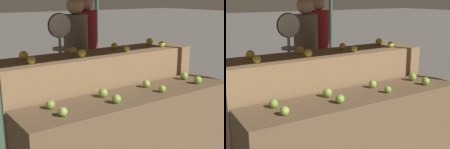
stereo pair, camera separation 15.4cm
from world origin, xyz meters
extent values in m
cylinder|color=#33513D|center=(1.52, 3.02, 1.19)|extent=(0.07, 0.07, 2.37)
cube|color=brown|center=(0.00, 0.00, 0.38)|extent=(2.35, 0.55, 0.77)
cube|color=olive|center=(0.00, 0.60, 0.55)|extent=(2.35, 0.55, 1.10)
sphere|color=#8EB247|center=(-0.82, -0.11, 0.81)|extent=(0.08, 0.08, 0.08)
sphere|color=#84AD3D|center=(-0.29, -0.10, 0.81)|extent=(0.08, 0.08, 0.08)
sphere|color=#84AD3D|center=(0.29, -0.10, 0.80)|extent=(0.07, 0.07, 0.07)
sphere|color=#84AD3D|center=(0.82, -0.11, 0.81)|extent=(0.09, 0.09, 0.09)
sphere|color=#7AA338|center=(-0.84, 0.11, 0.81)|extent=(0.08, 0.08, 0.08)
sphere|color=#84AD3D|center=(-0.29, 0.11, 0.81)|extent=(0.09, 0.09, 0.09)
sphere|color=#8EB247|center=(0.27, 0.12, 0.81)|extent=(0.08, 0.08, 0.08)
sphere|color=#84AD3D|center=(0.84, 0.10, 0.81)|extent=(0.09, 0.09, 0.09)
sphere|color=gold|center=(-0.84, 0.48, 1.14)|extent=(0.08, 0.08, 0.08)
sphere|color=yellow|center=(-0.29, 0.50, 1.14)|extent=(0.08, 0.08, 0.08)
sphere|color=yellow|center=(0.28, 0.49, 1.13)|extent=(0.07, 0.07, 0.07)
sphere|color=gold|center=(0.83, 0.48, 1.13)|extent=(0.07, 0.07, 0.07)
sphere|color=gold|center=(-0.83, 0.72, 1.14)|extent=(0.09, 0.09, 0.09)
sphere|color=gold|center=(-0.28, 0.71, 1.14)|extent=(0.08, 0.08, 0.08)
sphere|color=gold|center=(0.28, 0.71, 1.13)|extent=(0.08, 0.08, 0.08)
sphere|color=gold|center=(0.84, 0.72, 1.14)|extent=(0.09, 0.09, 0.09)
cylinder|color=#99999E|center=(-0.21, 1.16, 0.70)|extent=(0.04, 0.04, 1.40)
cylinder|color=black|center=(-0.21, 1.15, 1.37)|extent=(0.30, 0.01, 0.30)
cylinder|color=silver|center=(-0.21, 1.14, 1.37)|extent=(0.28, 0.02, 0.28)
cylinder|color=#99999E|center=(-0.21, 1.14, 1.16)|extent=(0.01, 0.01, 0.14)
cylinder|color=#99999E|center=(-0.21, 1.14, 1.09)|extent=(0.20, 0.20, 0.03)
cube|color=#2D2D38|center=(0.16, 1.45, 0.39)|extent=(0.26, 0.18, 0.79)
cylinder|color=#756656|center=(0.16, 1.45, 1.13)|extent=(0.37, 0.37, 0.68)
sphere|color=tan|center=(0.16, 1.45, 1.58)|extent=(0.22, 0.22, 0.22)
cube|color=#2D2D38|center=(0.71, 2.07, 0.40)|extent=(0.28, 0.19, 0.80)
cylinder|color=maroon|center=(0.71, 2.07, 1.14)|extent=(0.40, 0.40, 0.69)
sphere|color=tan|center=(0.71, 2.07, 1.60)|extent=(0.22, 0.22, 0.22)
camera|label=1|loc=(-1.87, -2.26, 1.72)|focal=50.00mm
camera|label=2|loc=(-1.74, -2.35, 1.72)|focal=50.00mm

